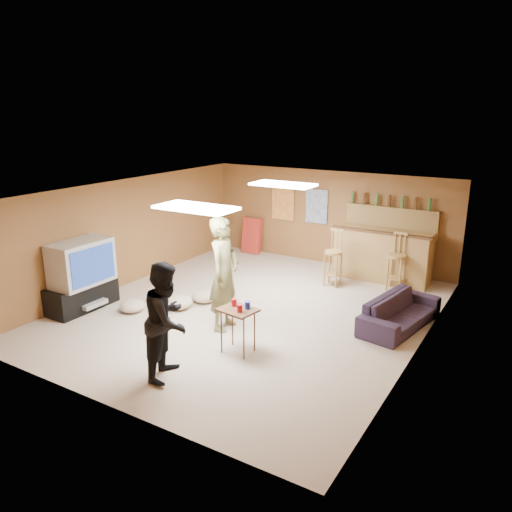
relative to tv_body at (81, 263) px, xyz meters
The scene contains 32 objects.
ground 3.18m from the tv_body, 29.51° to the left, with size 7.00×7.00×0.00m, color tan.
ceiling 3.31m from the tv_body, 29.51° to the left, with size 6.00×7.00×0.02m, color silver.
wall_back 5.66m from the tv_body, 62.08° to the left, with size 6.00×0.02×2.20m, color brown.
wall_front 3.33m from the tv_body, 37.04° to the right, with size 6.00×0.02×2.20m, color brown.
wall_left 1.55m from the tv_body, 103.13° to the left, with size 0.02×7.00×2.20m, color brown.
wall_right 5.85m from the tv_body, 14.87° to the left, with size 0.02×7.00×2.20m, color brown.
tv_stand 0.65m from the tv_body, behind, with size 0.55×1.30×0.50m, color black.
dvd_box 0.76m from the tv_body, ahead, with size 0.35×0.50×0.08m, color #B2B2B7.
tv_body is the anchor object (origin of this frame).
tv_screen 0.31m from the tv_body, ahead, with size 0.02×0.95×0.65m, color navy.
bar_counter 6.09m from the tv_body, 47.00° to the left, with size 2.00×0.60×1.10m, color olive.
bar_lip 5.91m from the tv_body, 45.34° to the left, with size 2.10×0.12×0.05m, color #422715.
bar_shelf 6.45m from the tv_body, 49.74° to the left, with size 2.00×0.18×0.05m, color olive.
bar_backing 6.44m from the tv_body, 49.85° to the left, with size 2.00×0.14×0.60m, color olive.
poster_left 5.19m from the tv_body, 73.70° to the left, with size 0.60×0.03×0.85m, color #BF3F26.
poster_right 5.51m from the tv_body, 64.65° to the left, with size 0.55×0.03×0.80m, color #334C99.
folding_chair_stack 4.86m from the tv_body, 82.29° to the left, with size 0.50×0.14×0.90m, color red.
ceiling_panel_front 2.94m from the tv_body, ahead, with size 1.20×0.60×0.04m, color white.
ceiling_panel_back 3.99m from the tv_body, 45.54° to the left, with size 1.20×0.60×0.04m, color white.
person_olive 2.74m from the tv_body, 14.21° to the left, with size 0.70×0.46×1.91m, color olive.
person_black 3.06m from the tv_body, 19.32° to the right, with size 0.80×0.62×1.64m, color black.
sofa 5.67m from the tv_body, 23.37° to the left, with size 1.80×0.70×0.52m, color black.
tray_table 3.38m from the tv_body, ahead, with size 0.54×0.43×0.70m, color #422715.
cup_red_near 3.22m from the tv_body, ahead, with size 0.08×0.08×0.11m, color red.
cup_red_far 3.42m from the tv_body, ahead, with size 0.08×0.08×0.11m, color red.
cup_blue 3.46m from the tv_body, ahead, with size 0.08×0.08×0.11m, color #162699.
bar_stool_left 4.93m from the tv_body, 46.47° to the left, with size 0.38×0.38×1.19m, color olive, non-canonical shape.
bar_stool_right 6.08m from the tv_body, 40.90° to the left, with size 0.39×0.39×1.22m, color olive, non-canonical shape.
cushion_near_tv 1.88m from the tv_body, 32.42° to the left, with size 0.52×0.52×0.23m, color tan.
cushion_mid 2.33m from the tv_body, 40.78° to the left, with size 0.47×0.47×0.21m, color tan.
cushion_far 1.20m from the tv_body, 24.22° to the left, with size 0.46×0.46×0.21m, color tan.
bottle_row 6.41m from the tv_body, 50.03° to the left, with size 1.76×0.08×0.26m, color #3F7233, non-canonical shape.
Camera 1 is at (4.47, -7.20, 3.57)m, focal length 35.00 mm.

